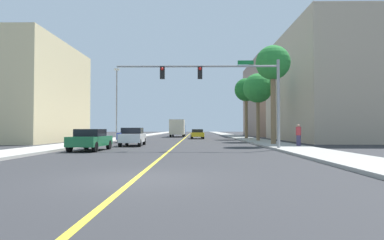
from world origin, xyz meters
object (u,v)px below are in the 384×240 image
object	(u,v)px
palm_near	(273,64)
palm_mid	(258,89)
traffic_signal_mast	(226,82)
palm_far	(246,91)
car_blue	(130,135)
car_yellow	(197,134)
pedestrian	(299,135)
car_white	(133,136)
delivery_truck	(178,128)
car_green	(90,139)
street_lamp	(117,100)

from	to	relation	value
palm_near	palm_mid	xyz separation A→B (m)	(0.23, 8.02, -1.09)
traffic_signal_mast	palm_far	distance (m)	22.02
traffic_signal_mast	palm_far	size ratio (longest dim) A/B	1.38
palm_mid	car_blue	size ratio (longest dim) A/B	1.74
palm_far	car_yellow	size ratio (longest dim) A/B	1.76
traffic_signal_mast	car_blue	world-z (taller)	traffic_signal_mast
palm_mid	pedestrian	world-z (taller)	palm_mid
palm_near	palm_mid	bearing A→B (deg)	88.39
palm_near	palm_far	xyz separation A→B (m)	(0.18, 16.03, -0.34)
palm_far	car_blue	world-z (taller)	palm_far
car_white	car_yellow	size ratio (longest dim) A/B	0.94
delivery_truck	car_green	bearing A→B (deg)	-95.80
palm_mid	delivery_truck	world-z (taller)	palm_mid
delivery_truck	palm_near	bearing A→B (deg)	-70.90
car_blue	palm_far	bearing A→B (deg)	-145.20
traffic_signal_mast	palm_near	world-z (taller)	palm_near
car_green	delivery_truck	bearing A→B (deg)	-94.31
palm_near	palm_far	bearing A→B (deg)	89.36
palm_mid	delivery_truck	xyz separation A→B (m)	(-9.96, 20.53, -4.22)
car_yellow	palm_mid	bearing A→B (deg)	-60.39
palm_near	palm_far	world-z (taller)	palm_near
car_blue	car_white	xyz separation A→B (m)	(1.72, -7.23, -0.00)
palm_near	car_white	xyz separation A→B (m)	(-11.85, -0.36, -6.11)
delivery_truck	pedestrian	distance (m)	33.60
palm_mid	palm_far	world-z (taller)	palm_far
street_lamp	palm_far	bearing A→B (deg)	21.42
palm_mid	car_blue	world-z (taller)	palm_mid
street_lamp	car_white	xyz separation A→B (m)	(3.89, -10.15, -3.92)
street_lamp	palm_near	distance (m)	18.66
car_white	car_yellow	bearing A→B (deg)	71.35
car_yellow	pedestrian	xyz separation A→B (m)	(7.50, -21.72, 0.25)
palm_mid	traffic_signal_mast	bearing A→B (deg)	-109.34
car_white	pedestrian	distance (m)	13.27
car_green	delivery_truck	xyz separation A→B (m)	(3.71, 34.95, 0.85)
car_green	car_yellow	size ratio (longest dim) A/B	0.87
car_green	pedestrian	xyz separation A→B (m)	(14.55, 3.15, 0.23)
palm_mid	pedestrian	distance (m)	12.30
palm_far	car_blue	xyz separation A→B (m)	(-13.74, -9.16, -5.77)
car_yellow	car_green	bearing A→B (deg)	-108.58
palm_far	street_lamp	bearing A→B (deg)	-158.58
car_white	car_yellow	world-z (taller)	car_white
palm_near	palm_far	size ratio (longest dim) A/B	1.04
palm_far	car_white	bearing A→B (deg)	-126.27
traffic_signal_mast	palm_mid	distance (m)	14.27
traffic_signal_mast	car_yellow	bearing A→B (deg)	94.59
palm_mid	car_green	xyz separation A→B (m)	(-13.68, -14.42, -5.07)
palm_mid	palm_far	size ratio (longest dim) A/B	0.91
traffic_signal_mast	delivery_truck	world-z (taller)	traffic_signal_mast
car_green	pedestrian	bearing A→B (deg)	-166.05
car_green	car_yellow	xyz separation A→B (m)	(7.05, 24.87, -0.02)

